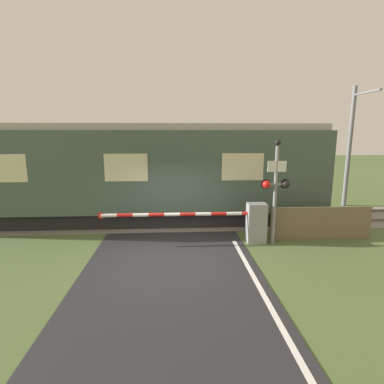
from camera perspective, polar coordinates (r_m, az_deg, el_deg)
The scene contains 7 objects.
ground_plane at distance 8.89m, azimuth -3.92°, elevation -11.95°, with size 80.00×80.00×0.00m, color #4C6033.
track_bed at distance 12.30m, azimuth -3.74°, elevation -5.25°, with size 36.00×3.20×0.13m.
train at distance 12.02m, azimuth -11.35°, elevation 3.61°, with size 14.84×2.78×3.83m.
crossing_barrier at distance 9.81m, azimuth 10.06°, elevation -5.56°, with size 5.32×0.44×1.29m.
signal_post at distance 9.66m, azimuth 15.65°, elevation 1.18°, with size 0.92×0.26×3.30m.
catenary_pole at distance 16.10m, azimuth 27.91°, elevation 7.94°, with size 0.20×1.90×5.62m.
roadside_fence at distance 10.87m, azimuth 23.34°, elevation -5.46°, with size 3.41×0.06×1.10m.
Camera 1 is at (0.13, -8.19, 3.47)m, focal length 28.00 mm.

